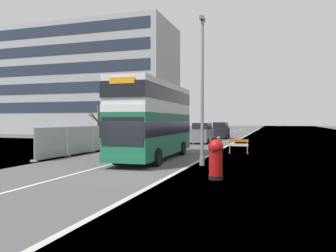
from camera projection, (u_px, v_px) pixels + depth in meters
ground at (132, 175)px, 15.91m from camera, size 140.00×280.00×0.10m
double_decker_bus at (154, 119)px, 21.89m from camera, size 3.05×10.61×4.90m
lamppost_foreground at (202, 96)px, 18.67m from camera, size 0.29×0.70×8.30m
red_pillar_postbox at (216, 158)px, 14.31m from camera, size 0.65×0.65×1.72m
roadworks_barrier at (238, 145)px, 25.17m from camera, size 1.47×0.50×1.10m
construction_site_fence at (112, 137)px, 30.06m from camera, size 0.44×20.60×2.12m
car_oncoming_near at (202, 134)px, 36.64m from camera, size 2.04×4.26×2.23m
car_receding_mid at (221, 131)px, 45.83m from camera, size 2.10×4.40×2.24m
bare_tree_far_verge_near at (99, 123)px, 41.09m from camera, size 3.42×2.32×4.47m
bare_tree_far_verge_mid at (172, 121)px, 60.79m from camera, size 2.35×2.62×4.75m
bare_tree_far_verge_far at (185, 121)px, 73.39m from camera, size 2.36×2.43×4.63m
pedestrian_at_kerb at (219, 150)px, 19.59m from camera, size 0.34×0.34×1.60m
backdrop_office_block at (89, 81)px, 63.07m from camera, size 31.98×13.69×19.66m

